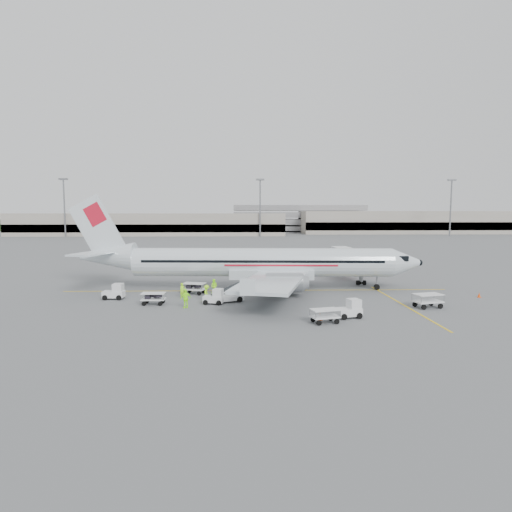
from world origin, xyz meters
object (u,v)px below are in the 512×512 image
object	(u,v)px
tug_fore	(349,309)
tug_aft	(114,291)
belt_loader	(226,290)
aircraft	(262,243)
tug_mid	(214,296)
jet_bridge	(349,264)

from	to	relation	value
tug_fore	tug_aft	bearing A→B (deg)	145.69
belt_loader	aircraft	bearing A→B (deg)	37.07
tug_mid	aircraft	bearing A→B (deg)	69.14
belt_loader	tug_mid	distance (m)	1.52
jet_bridge	tug_fore	xyz separation A→B (m)	(-5.47, -22.28, -1.22)
aircraft	tug_mid	size ratio (longest dim) A/B	20.13
tug_mid	tug_aft	size ratio (longest dim) A/B	0.93
tug_mid	tug_aft	world-z (taller)	tug_aft
belt_loader	tug_fore	bearing A→B (deg)	-56.53
tug_fore	tug_aft	xyz separation A→B (m)	(-22.35, 8.65, 0.01)
belt_loader	tug_mid	bearing A→B (deg)	-168.00
aircraft	tug_mid	bearing A→B (deg)	-119.73
tug_mid	belt_loader	bearing A→B (deg)	47.83
belt_loader	tug_mid	xyz separation A→B (m)	(-1.18, -0.86, -0.43)
aircraft	tug_aft	distance (m)	17.11
aircraft	belt_loader	world-z (taller)	aircraft
aircraft	tug_fore	world-z (taller)	aircraft
tug_aft	aircraft	bearing A→B (deg)	20.11
tug_aft	jet_bridge	bearing A→B (deg)	27.65
aircraft	tug_aft	bearing A→B (deg)	-158.44
jet_bridge	aircraft	bearing A→B (deg)	-147.71
aircraft	jet_bridge	bearing A→B (deg)	37.51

